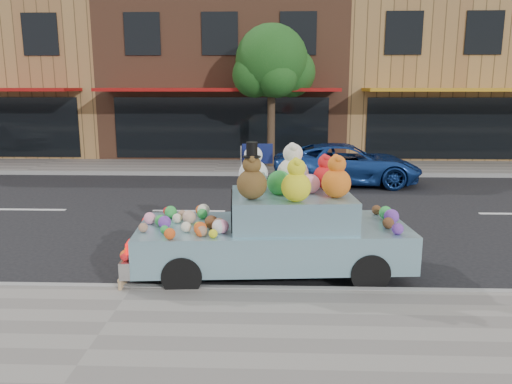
{
  "coord_description": "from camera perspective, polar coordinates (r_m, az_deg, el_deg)",
  "views": [
    {
      "loc": [
        2.08,
        -11.91,
        3.04
      ],
      "look_at": [
        1.79,
        -3.52,
        1.25
      ],
      "focal_mm": 35.0,
      "sensor_mm": 36.0,
      "label": 1
    }
  ],
  "objects": [
    {
      "name": "street_tree",
      "position": [
        18.47,
        1.88,
        14.06
      ],
      "size": [
        3.0,
        2.7,
        5.22
      ],
      "color": "#38281C",
      "rests_on": "ground"
    },
    {
      "name": "near_sidewalk",
      "position": [
        6.52,
        -17.56,
        -15.77
      ],
      "size": [
        60.0,
        3.0,
        0.12
      ],
      "primitive_type": "cube",
      "color": "gray",
      "rests_on": "ground"
    },
    {
      "name": "far_sidewalk",
      "position": [
        18.77,
        -4.41,
        2.87
      ],
      "size": [
        60.0,
        3.0,
        0.12
      ],
      "primitive_type": "cube",
      "color": "gray",
      "rests_on": "ground"
    },
    {
      "name": "near_kerb",
      "position": [
        7.81,
        -13.89,
        -10.74
      ],
      "size": [
        60.0,
        0.12,
        0.13
      ],
      "primitive_type": "cube",
      "color": "gray",
      "rests_on": "ground"
    },
    {
      "name": "storefront_mid",
      "position": [
        23.98,
        -3.07,
        13.47
      ],
      "size": [
        10.0,
        9.8,
        7.3
      ],
      "color": "brown",
      "rests_on": "ground"
    },
    {
      "name": "storefront_left",
      "position": [
        26.77,
        -25.45,
        12.2
      ],
      "size": [
        10.0,
        9.8,
        7.3
      ],
      "color": "#9B7341",
      "rests_on": "ground"
    },
    {
      "name": "art_car",
      "position": [
        8.11,
        2.14,
        -4.1
      ],
      "size": [
        4.6,
        2.08,
        2.22
      ],
      "rotation": [
        0.0,
        0.0,
        0.08
      ],
      "color": "black",
      "rests_on": "ground"
    },
    {
      "name": "car_blue",
      "position": [
        15.93,
        10.3,
        3.17
      ],
      "size": [
        4.66,
        2.31,
        1.27
      ],
      "primitive_type": "imported",
      "rotation": [
        0.0,
        0.0,
        1.53
      ],
      "color": "#1A4093",
      "rests_on": "ground"
    },
    {
      "name": "far_kerb",
      "position": [
        17.3,
        -4.96,
        2.09
      ],
      "size": [
        60.0,
        0.12,
        0.13
      ],
      "primitive_type": "cube",
      "color": "gray",
      "rests_on": "ground"
    },
    {
      "name": "storefront_right",
      "position": [
        25.17,
        20.86,
        12.65
      ],
      "size": [
        10.0,
        9.8,
        7.3
      ],
      "color": "#9B7341",
      "rests_on": "ground"
    },
    {
      "name": "ground",
      "position": [
        12.47,
        -7.69,
        -2.18
      ],
      "size": [
        120.0,
        120.0,
        0.0
      ],
      "primitive_type": "plane",
      "color": "black",
      "rests_on": "ground"
    }
  ]
}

